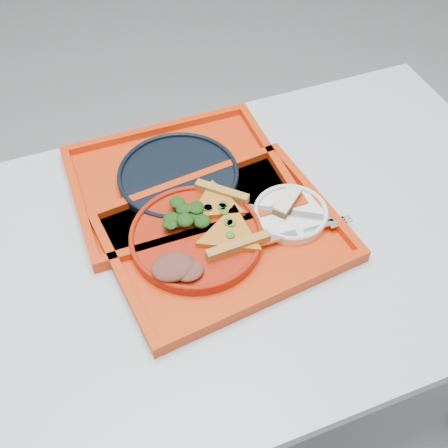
{
  "coord_description": "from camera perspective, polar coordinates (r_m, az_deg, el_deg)",
  "views": [
    {
      "loc": [
        -0.14,
        -0.65,
        1.63
      ],
      "look_at": [
        0.12,
        0.02,
        0.78
      ],
      "focal_mm": 45.0,
      "sensor_mm": 36.0,
      "label": 1
    }
  ],
  "objects": [
    {
      "name": "tray_far",
      "position": [
        1.23,
        -4.62,
        4.35
      ],
      "size": [
        0.45,
        0.35,
        0.01
      ],
      "primitive_type": "cube",
      "rotation": [
        0.0,
        0.0,
        -0.01
      ],
      "color": "red",
      "rests_on": "table"
    },
    {
      "name": "ground",
      "position": [
        1.76,
        -3.65,
        -18.39
      ],
      "size": [
        10.0,
        10.0,
        0.0
      ],
      "primitive_type": "plane",
      "color": "gray",
      "rests_on": "ground"
    },
    {
      "name": "pizza_slice_b",
      "position": [
        1.14,
        -0.86,
        2.13
      ],
      "size": [
        0.17,
        0.17,
        0.02
      ],
      "primitive_type": null,
      "rotation": [
        0.0,
        0.0,
        3.93
      ],
      "color": "gold",
      "rests_on": "dinner_plate"
    },
    {
      "name": "dinner_plate",
      "position": [
        1.1,
        -2.85,
        -1.44
      ],
      "size": [
        0.26,
        0.26,
        0.02
      ],
      "primitive_type": "cylinder",
      "color": "#A11D0A",
      "rests_on": "tray_main"
    },
    {
      "name": "side_plate",
      "position": [
        1.15,
        6.76,
        0.96
      ],
      "size": [
        0.15,
        0.15,
        0.01
      ],
      "primitive_type": "cylinder",
      "color": "white",
      "rests_on": "tray_main"
    },
    {
      "name": "dessert_bar",
      "position": [
        1.15,
        6.43,
        2.27
      ],
      "size": [
        0.08,
        0.07,
        0.02
      ],
      "rotation": [
        0.0,
        0.0,
        0.67
      ],
      "color": "#4E291A",
      "rests_on": "side_plate"
    },
    {
      "name": "fork",
      "position": [
        1.11,
        8.03,
        -0.7
      ],
      "size": [
        0.19,
        0.03,
        0.01
      ],
      "primitive_type": "cube",
      "rotation": [
        0.0,
        0.0,
        -0.04
      ],
      "color": "silver",
      "rests_on": "side_plate"
    },
    {
      "name": "navy_plate",
      "position": [
        1.22,
        -4.66,
        4.81
      ],
      "size": [
        0.26,
        0.26,
        0.02
      ],
      "primitive_type": "cylinder",
      "color": "black",
      "rests_on": "tray_far"
    },
    {
      "name": "salad_heap",
      "position": [
        1.11,
        -4.38,
        1.24
      ],
      "size": [
        0.08,
        0.07,
        0.04
      ],
      "primitive_type": "ellipsoid",
      "color": "black",
      "rests_on": "dinner_plate"
    },
    {
      "name": "meat_portion",
      "position": [
        1.04,
        -5.22,
        -4.35
      ],
      "size": [
        0.08,
        0.07,
        0.02
      ],
      "primitive_type": "ellipsoid",
      "color": "brown",
      "rests_on": "dinner_plate"
    },
    {
      "name": "tray_main",
      "position": [
        1.12,
        0.01,
        -1.5
      ],
      "size": [
        0.49,
        0.4,
        0.01
      ],
      "primitive_type": "cube",
      "rotation": [
        0.0,
        0.0,
        0.11
      ],
      "color": "red",
      "rests_on": "table"
    },
    {
      "name": "pizza_slice_a",
      "position": [
        1.08,
        0.68,
        -0.85
      ],
      "size": [
        0.13,
        0.15,
        0.02
      ],
      "primitive_type": null,
      "rotation": [
        0.0,
        0.0,
        1.6
      ],
      "color": "gold",
      "rests_on": "dinner_plate"
    },
    {
      "name": "table",
      "position": [
        1.16,
        -5.28,
        -5.82
      ],
      "size": [
        1.6,
        0.8,
        0.75
      ],
      "color": "#B3BDC8",
      "rests_on": "ground"
    },
    {
      "name": "knife",
      "position": [
        1.14,
        6.92,
        1.12
      ],
      "size": [
        0.17,
        0.11,
        0.01
      ],
      "primitive_type": "cube",
      "rotation": [
        0.0,
        0.0,
        -0.54
      ],
      "color": "silver",
      "rests_on": "side_plate"
    }
  ]
}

